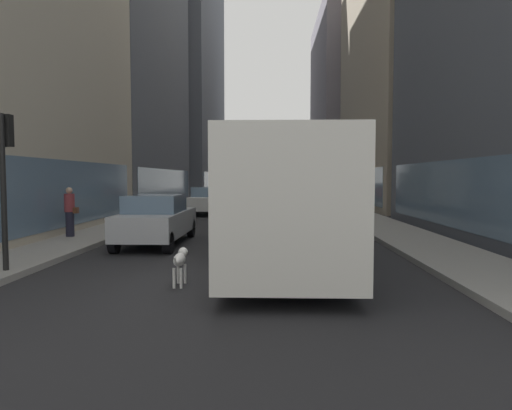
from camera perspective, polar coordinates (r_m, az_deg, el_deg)
The scene contains 14 objects.
ground_plane at distance 44.31m, azimuth 0.66°, elevation 0.64°, with size 120.00×120.00×0.00m, color #232326.
sidewalk_left at distance 44.78m, azimuth -6.66°, elevation 0.74°, with size 2.40×110.00×0.15m, color gray.
sidewalk_right at distance 44.56m, azimuth 8.01°, elevation 0.72°, with size 2.40×110.00×0.15m, color gray.
building_left_mid at distance 39.20m, azimuth -18.70°, elevation 21.72°, with size 9.90×18.26×29.16m.
building_left_far at distance 60.07m, azimuth -11.00°, elevation 16.68°, with size 11.89×22.56×31.98m.
building_right_far at distance 56.34m, azimuth 13.34°, elevation 11.91°, with size 11.08×17.88×21.12m.
transit_bus at distance 12.76m, azimuth 3.22°, elevation 1.67°, with size 2.78×11.53×3.05m.
car_red_coupe at distance 45.60m, azimuth 4.21°, elevation 1.74°, with size 1.94×4.22×1.62m.
car_silver_sedan at distance 15.14m, azimuth -12.29°, elevation -1.74°, with size 1.77×4.58×1.62m.
car_white_van at distance 27.07m, azimuth -6.02°, elevation 0.57°, with size 1.75×4.57×1.62m.
box_truck at distance 31.79m, azimuth 5.26°, elevation 2.52°, with size 2.30×7.50×3.05m.
dalmatian_dog at distance 9.38m, azimuth -9.46°, elevation -6.79°, with size 0.22×0.96×0.72m.
pedestrian_with_handbag at distance 16.89m, azimuth -22.24°, elevation -0.75°, with size 0.45×0.34×1.69m.
traffic_light_near at distance 11.36m, azimuth -28.89°, elevation 4.35°, with size 0.24×0.41×3.40m.
Camera 1 is at (0.88, -9.25, 2.17)m, focal length 32.01 mm.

